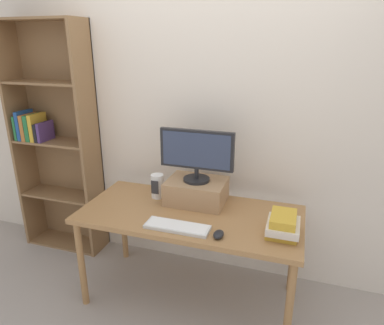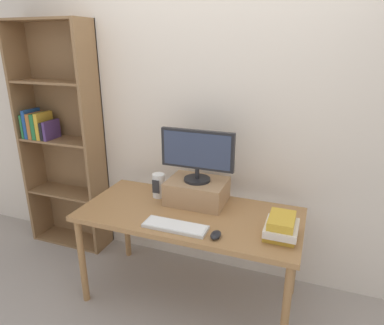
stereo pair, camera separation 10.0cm
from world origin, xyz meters
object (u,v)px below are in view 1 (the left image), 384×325
object	(u,v)px
computer_monitor	(197,153)
desk	(190,221)
computer_mouse	(219,234)
riser_box	(196,191)
desk_speaker	(157,186)
book_stack	(283,225)
keyboard	(177,227)
bookshelf_unit	(55,140)

from	to	relation	value
computer_monitor	desk	bearing A→B (deg)	-86.93
computer_mouse	riser_box	bearing A→B (deg)	122.71
riser_box	computer_monitor	size ratio (longest dim) A/B	0.79
desk	computer_monitor	xyz separation A→B (m)	(-0.01, 0.18, 0.46)
desk_speaker	book_stack	bearing A→B (deg)	-15.30
keyboard	book_stack	xyz separation A→B (m)	(0.66, 0.14, 0.05)
desk	keyboard	size ratio (longest dim) A/B	3.68
riser_box	computer_mouse	xyz separation A→B (m)	(0.28, -0.44, -0.07)
computer_monitor	keyboard	xyz separation A→B (m)	(0.00, -0.42, -0.38)
desk_speaker	riser_box	bearing A→B (deg)	3.35
riser_box	desk_speaker	bearing A→B (deg)	-176.65
computer_monitor	computer_mouse	bearing A→B (deg)	-57.20
riser_box	book_stack	world-z (taller)	riser_box
keyboard	book_stack	size ratio (longest dim) A/B	1.72
bookshelf_unit	computer_mouse	bearing A→B (deg)	-20.51
bookshelf_unit	desk	bearing A→B (deg)	-14.83
riser_box	book_stack	xyz separation A→B (m)	(0.66, -0.28, -0.02)
book_stack	desk_speaker	distance (m)	1.01
riser_box	book_stack	size ratio (longest dim) A/B	1.75
desk	riser_box	world-z (taller)	riser_box
bookshelf_unit	riser_box	bearing A→B (deg)	-7.84
book_stack	riser_box	bearing A→B (deg)	156.66
keyboard	book_stack	distance (m)	0.67
computer_mouse	book_stack	distance (m)	0.41
computer_monitor	riser_box	bearing A→B (deg)	90.00
desk_speaker	computer_monitor	bearing A→B (deg)	3.09
desk	keyboard	xyz separation A→B (m)	(-0.01, -0.24, 0.08)
keyboard	book_stack	bearing A→B (deg)	11.78
bookshelf_unit	book_stack	bearing A→B (deg)	-13.02
desk	book_stack	size ratio (longest dim) A/B	6.33
computer_mouse	desk_speaker	size ratio (longest dim) A/B	0.55
keyboard	computer_mouse	xyz separation A→B (m)	(0.28, -0.02, 0.01)
computer_mouse	book_stack	bearing A→B (deg)	22.37
bookshelf_unit	book_stack	size ratio (longest dim) A/B	8.33
desk	riser_box	distance (m)	0.24
desk	riser_box	xyz separation A→B (m)	(-0.01, 0.18, 0.16)
bookshelf_unit	riser_box	world-z (taller)	bookshelf_unit
riser_box	computer_monitor	distance (m)	0.30
desk_speaker	desk	bearing A→B (deg)	-26.89
bookshelf_unit	computer_monitor	xyz separation A→B (m)	(1.41, -0.20, 0.07)
bookshelf_unit	computer_mouse	distance (m)	1.83
desk	computer_mouse	world-z (taller)	computer_mouse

